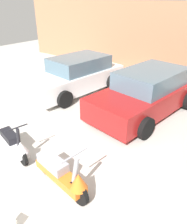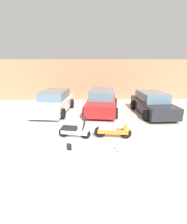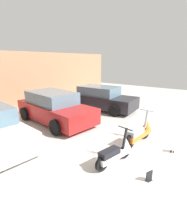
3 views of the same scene
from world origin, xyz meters
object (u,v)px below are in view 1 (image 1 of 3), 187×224
scooter_front_right (62,174)px  car_rear_center (147,93)px  scooter_front_left (14,144)px  placard_near_right_scooter (13,224)px  car_rear_left (76,75)px

scooter_front_right → car_rear_center: bearing=100.6°
scooter_front_left → placard_near_right_scooter: scooter_front_left is taller
scooter_front_right → car_rear_left: size_ratio=0.38×
scooter_front_left → car_rear_left: 4.43m
placard_near_right_scooter → scooter_front_left: bearing=144.4°
scooter_front_left → car_rear_center: car_rear_center is taller
scooter_front_left → car_rear_left: car_rear_left is taller
car_rear_left → placard_near_right_scooter: 6.26m
scooter_front_right → car_rear_left: (-3.35, 4.13, 0.27)m
car_rear_center → placard_near_right_scooter: car_rear_center is taller
scooter_front_left → car_rear_left: bearing=124.1°
scooter_front_left → car_rear_center: bearing=82.8°
scooter_front_left → scooter_front_right: 1.68m
car_rear_left → car_rear_center: (3.10, 0.04, 0.02)m
scooter_front_left → car_rear_center: (1.42, 4.13, 0.33)m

